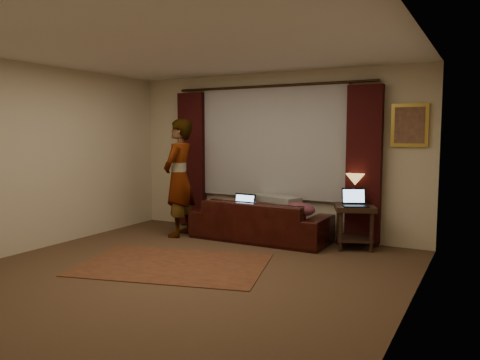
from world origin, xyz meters
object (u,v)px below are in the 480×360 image
laptop_table (356,198)px  laptop_sofa (240,204)px  sofa (260,212)px  tiffany_lamp (355,189)px  person (179,178)px  end_table (354,227)px

laptop_table → laptop_sofa: bearing=159.6°
sofa → tiffany_lamp: tiffany_lamp is taller
laptop_sofa → sofa: bearing=24.3°
laptop_table → person: 2.75m
laptop_sofa → person: (-0.99, -0.23, 0.37)m
person → sofa: bearing=96.5°
laptop_sofa → laptop_table: laptop_table is taller
sofa → laptop_table: laptop_table is taller
end_table → laptop_table: (0.04, -0.11, 0.44)m
end_table → laptop_table: size_ratio=1.70×
laptop_sofa → tiffany_lamp: bearing=16.0°
laptop_sofa → end_table: size_ratio=0.63×
laptop_sofa → laptop_table: size_ratio=1.07×
laptop_table → person: (-2.72, -0.39, 0.18)m
laptop_sofa → end_table: laptop_sofa is taller
sofa → laptop_table: (1.45, 0.05, 0.32)m
tiffany_lamp → end_table: bearing=-74.1°
sofa → laptop_sofa: bearing=21.7°
tiffany_lamp → person: 2.72m
sofa → end_table: bearing=-173.3°
laptop_sofa → tiffany_lamp: (1.66, 0.39, 0.28)m
end_table → person: size_ratio=0.34×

